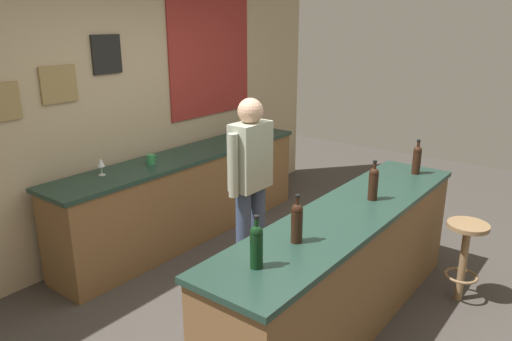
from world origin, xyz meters
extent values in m
plane|color=#423D38|center=(0.00, 0.00, 0.00)|extent=(10.00, 10.00, 0.00)
cube|color=tan|center=(0.00, 2.03, 1.40)|extent=(6.00, 0.06, 2.80)
cube|color=#997F4C|center=(-1.20, 1.99, 1.61)|extent=(0.31, 0.02, 0.29)
cube|color=#997F4C|center=(-0.70, 1.99, 1.69)|extent=(0.32, 0.02, 0.31)
cube|color=black|center=(-0.20, 1.99, 1.91)|extent=(0.30, 0.02, 0.35)
cube|color=maroon|center=(1.18, 1.99, 1.85)|extent=(1.28, 0.02, 1.38)
cube|color=brown|center=(0.00, -0.40, 0.44)|extent=(2.71, 0.57, 0.88)
cube|color=#1E382D|center=(0.00, -0.40, 0.90)|extent=(2.77, 0.60, 0.04)
cube|color=brown|center=(0.40, 1.65, 0.43)|extent=(3.00, 0.53, 0.86)
cube|color=#1E382D|center=(0.40, 1.65, 0.88)|extent=(3.06, 0.56, 0.04)
cylinder|color=#384766|center=(0.19, 0.55, 0.43)|extent=(0.13, 0.13, 0.86)
cylinder|color=#384766|center=(-0.01, 0.55, 0.43)|extent=(0.13, 0.13, 0.86)
cube|color=#9EA38E|center=(0.09, 0.55, 1.14)|extent=(0.36, 0.20, 0.56)
sphere|color=tan|center=(0.09, 0.55, 1.51)|extent=(0.21, 0.21, 0.21)
cylinder|color=#9EA38E|center=(0.31, 0.55, 1.11)|extent=(0.08, 0.08, 0.52)
cylinder|color=#9EA38E|center=(-0.13, 0.55, 1.11)|extent=(0.08, 0.08, 0.52)
cylinder|color=olive|center=(0.88, -1.01, 0.32)|extent=(0.06, 0.06, 0.65)
torus|color=olive|center=(0.88, -1.01, 0.22)|extent=(0.26, 0.26, 0.02)
cylinder|color=olive|center=(0.88, -1.01, 0.66)|extent=(0.32, 0.32, 0.03)
cylinder|color=black|center=(-1.04, -0.38, 1.02)|extent=(0.07, 0.07, 0.20)
sphere|color=black|center=(-1.04, -0.38, 1.13)|extent=(0.07, 0.07, 0.07)
cylinder|color=black|center=(-1.04, -0.38, 1.17)|extent=(0.03, 0.03, 0.09)
cylinder|color=black|center=(-1.04, -0.38, 1.22)|extent=(0.03, 0.03, 0.02)
cylinder|color=black|center=(-0.64, -0.38, 1.02)|extent=(0.07, 0.07, 0.20)
sphere|color=black|center=(-0.64, -0.38, 1.13)|extent=(0.07, 0.07, 0.07)
cylinder|color=black|center=(-0.64, -0.38, 1.17)|extent=(0.03, 0.03, 0.09)
cylinder|color=black|center=(-0.64, -0.38, 1.22)|extent=(0.03, 0.03, 0.02)
cylinder|color=black|center=(0.31, -0.43, 1.02)|extent=(0.07, 0.07, 0.20)
sphere|color=black|center=(0.31, -0.43, 1.13)|extent=(0.07, 0.07, 0.07)
cylinder|color=black|center=(0.31, -0.43, 1.17)|extent=(0.03, 0.03, 0.09)
cylinder|color=black|center=(0.31, -0.43, 1.22)|extent=(0.03, 0.03, 0.02)
cylinder|color=black|center=(1.14, -0.46, 1.02)|extent=(0.07, 0.07, 0.20)
sphere|color=black|center=(1.14, -0.46, 1.13)|extent=(0.07, 0.07, 0.07)
cylinder|color=black|center=(1.14, -0.46, 1.17)|extent=(0.03, 0.03, 0.09)
cylinder|color=black|center=(1.14, -0.46, 1.22)|extent=(0.03, 0.03, 0.02)
cylinder|color=silver|center=(-0.54, 1.74, 0.90)|extent=(0.06, 0.06, 0.00)
cylinder|color=silver|center=(-0.54, 1.74, 0.94)|extent=(0.01, 0.01, 0.07)
cone|color=silver|center=(-0.54, 1.74, 1.02)|extent=(0.07, 0.07, 0.08)
cylinder|color=silver|center=(1.29, 1.58, 0.90)|extent=(0.06, 0.06, 0.00)
cylinder|color=silver|center=(1.29, 1.58, 0.94)|extent=(0.01, 0.01, 0.07)
cone|color=silver|center=(1.29, 1.58, 1.02)|extent=(0.07, 0.07, 0.08)
cylinder|color=silver|center=(1.47, 1.57, 0.90)|extent=(0.06, 0.06, 0.00)
cylinder|color=silver|center=(1.47, 1.57, 0.94)|extent=(0.01, 0.01, 0.07)
cone|color=silver|center=(1.47, 1.57, 1.02)|extent=(0.07, 0.07, 0.08)
cylinder|color=#338C4C|center=(-0.05, 1.65, 0.95)|extent=(0.08, 0.08, 0.09)
torus|color=#338C4C|center=(0.00, 1.65, 0.95)|extent=(0.06, 0.01, 0.06)
camera|label=1|loc=(-2.90, -1.82, 2.22)|focal=33.79mm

